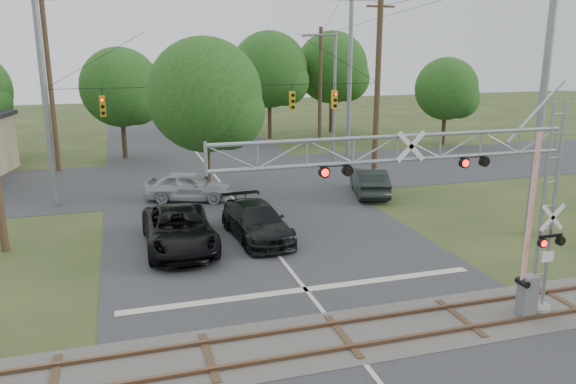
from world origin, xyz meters
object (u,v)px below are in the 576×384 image
object	(u,v)px
pickup_black	(179,229)
car_dark	(257,221)
crossing_gantry	(461,193)
streetlight	(332,92)
sedan_silver	(188,186)
traffic_signal_span	(241,95)

from	to	relation	value
pickup_black	car_dark	xyz separation A→B (m)	(3.47, 0.31, -0.06)
crossing_gantry	streetlight	size ratio (longest dim) A/B	1.18
sedan_silver	car_dark	bearing A→B (deg)	-144.55
traffic_signal_span	sedan_silver	distance (m)	6.00
pickup_black	car_dark	size ratio (longest dim) A/B	1.12
streetlight	traffic_signal_span	bearing A→B (deg)	-143.98
traffic_signal_span	streetlight	size ratio (longest dim) A/B	2.06
crossing_gantry	streetlight	distance (m)	24.66
pickup_black	sedan_silver	bearing A→B (deg)	79.79
traffic_signal_span	sedan_silver	xyz separation A→B (m)	(-3.34, -1.17, -4.85)
crossing_gantry	streetlight	world-z (taller)	streetlight
traffic_signal_span	sedan_silver	world-z (taller)	traffic_signal_span
pickup_black	streetlight	distance (m)	19.72
crossing_gantry	sedan_silver	xyz separation A→B (m)	(-5.83, 17.19, -3.45)
sedan_silver	streetlight	size ratio (longest dim) A/B	0.51
car_dark	streetlight	distance (m)	17.48
crossing_gantry	car_dark	world-z (taller)	crossing_gantry
streetlight	crossing_gantry	bearing A→B (deg)	-102.53
traffic_signal_span	sedan_silver	bearing A→B (deg)	-160.72
car_dark	streetlight	xyz separation A→B (m)	(9.07, 14.26, 4.46)
pickup_black	traffic_signal_span	bearing A→B (deg)	61.90
sedan_silver	streetlight	distance (m)	13.84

